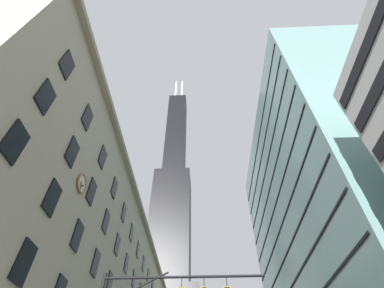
{
  "coord_description": "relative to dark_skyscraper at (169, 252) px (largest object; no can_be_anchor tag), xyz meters",
  "views": [
    {
      "loc": [
        -1.21,
        -11.61,
        1.76
      ],
      "look_at": [
        -2.56,
        20.57,
        35.45
      ],
      "focal_mm": 25.98,
      "sensor_mm": 36.0,
      "label": 1
    }
  ],
  "objects": [
    {
      "name": "dark_skyscraper",
      "position": [
        0.0,
        0.0,
        0.0
      ],
      "size": [
        23.76,
        23.76,
        178.64
      ],
      "color": "black",
      "rests_on": "ground"
    },
    {
      "name": "glass_office_midrise",
      "position": [
        33.85,
        -65.71,
        -26.91
      ],
      "size": [
        16.21,
        43.35,
        49.05
      ],
      "color": "gray",
      "rests_on": "ground"
    }
  ]
}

